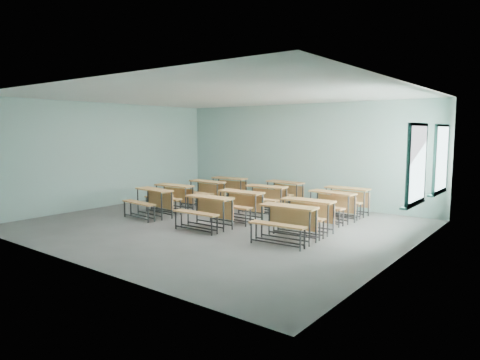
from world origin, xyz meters
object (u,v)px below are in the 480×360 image
object	(u,v)px
desk_unit_r0c2	(286,218)
desk_unit_r2c1	(264,195)
desk_unit_r3c0	(228,185)
desk_unit_r3c1	(283,190)
desk_unit_r0c1	(207,207)
desk_unit_r2c2	(330,202)
desk_unit_r1c1	(239,201)
desk_unit_r0c0	(151,198)
desk_unit_r1c2	(306,211)
desk_unit_r1c0	(172,194)
desk_unit_r2c0	(205,189)
desk_unit_r3c2	(345,197)

from	to	relation	value
desk_unit_r0c2	desk_unit_r2c1	xyz separation A→B (m)	(-2.22, 2.44, 0.00)
desk_unit_r3c0	desk_unit_r3c1	world-z (taller)	same
desk_unit_r2c1	desk_unit_r0c1	bearing A→B (deg)	-93.71
desk_unit_r0c1	desk_unit_r3c1	bearing A→B (deg)	91.85
desk_unit_r2c1	desk_unit_r2c2	bearing A→B (deg)	-3.50
desk_unit_r1c1	desk_unit_r2c1	bearing A→B (deg)	92.94
desk_unit_r3c1	desk_unit_r0c0	bearing A→B (deg)	-112.30
desk_unit_r0c1	desk_unit_r0c2	distance (m)	2.18
desk_unit_r0c0	desk_unit_r3c1	xyz separation A→B (m)	(1.94, 3.65, 0.00)
desk_unit_r1c2	desk_unit_r1c1	bearing A→B (deg)	173.19
desk_unit_r0c1	desk_unit_r3c1	xyz separation A→B (m)	(-0.18, 3.74, 0.00)
desk_unit_r1c0	desk_unit_r3c1	bearing A→B (deg)	46.94
desk_unit_r0c2	desk_unit_r2c0	xyz separation A→B (m)	(-4.40, 2.31, 0.00)
desk_unit_r2c0	desk_unit_r3c2	distance (m)	4.35
desk_unit_r0c0	desk_unit_r1c1	distance (m)	2.44
desk_unit_r0c0	desk_unit_r2c1	bearing A→B (deg)	56.17
desk_unit_r1c0	desk_unit_r3c1	world-z (taller)	same
desk_unit_r0c0	desk_unit_r1c0	size ratio (longest dim) A/B	1.02
desk_unit_r0c1	desk_unit_r2c1	xyz separation A→B (m)	(-0.05, 2.53, 0.00)
desk_unit_r0c2	desk_unit_r3c2	bearing A→B (deg)	89.51
desk_unit_r2c2	desk_unit_r3c2	size ratio (longest dim) A/B	1.06
desk_unit_r1c1	desk_unit_r3c1	xyz separation A→B (m)	(-0.24, 2.55, 0.00)
desk_unit_r0c2	desk_unit_r3c0	xyz separation A→B (m)	(-4.42, 3.46, 0.00)
desk_unit_r1c0	desk_unit_r3c0	world-z (taller)	same
desk_unit_r3c0	desk_unit_r3c1	distance (m)	2.07
desk_unit_r3c0	desk_unit_r3c2	world-z (taller)	same
desk_unit_r2c0	desk_unit_r3c1	xyz separation A→B (m)	(2.04, 1.36, 0.00)
desk_unit_r0c2	desk_unit_r3c1	distance (m)	4.36
desk_unit_r0c1	desk_unit_r3c2	world-z (taller)	same
desk_unit_r1c0	desk_unit_r2c1	xyz separation A→B (m)	(2.27, 1.46, 0.00)
desk_unit_r0c0	desk_unit_r3c2	distance (m)	5.37
desk_unit_r2c2	desk_unit_r3c2	xyz separation A→B (m)	(-0.01, 1.00, 0.00)
desk_unit_r0c0	desk_unit_r1c2	xyz separation A→B (m)	(4.23, 0.95, 0.00)
desk_unit_r2c2	desk_unit_r3c0	size ratio (longest dim) A/B	1.02
desk_unit_r1c1	desk_unit_r3c2	bearing A→B (deg)	49.78
desk_unit_r1c0	desk_unit_r3c2	xyz separation A→B (m)	(4.29, 2.51, 0.00)
desk_unit_r0c1	desk_unit_r3c2	distance (m)	4.08
desk_unit_r0c0	desk_unit_r3c2	xyz separation A→B (m)	(4.09, 3.48, 0.00)
desk_unit_r0c1	desk_unit_r3c1	world-z (taller)	same
desk_unit_r2c0	desk_unit_r3c0	bearing A→B (deg)	91.82
desk_unit_r0c0	desk_unit_r1c0	xyz separation A→B (m)	(-0.20, 0.97, 0.00)
desk_unit_r2c2	desk_unit_r3c1	distance (m)	2.46
desk_unit_r0c1	desk_unit_r2c2	world-z (taller)	same
desk_unit_r0c0	desk_unit_r2c1	world-z (taller)	same
desk_unit_r1c2	desk_unit_r2c1	size ratio (longest dim) A/B	0.98
desk_unit_r2c1	desk_unit_r3c1	size ratio (longest dim) A/B	0.99
desk_unit_r1c2	desk_unit_r2c2	bearing A→B (deg)	92.31
desk_unit_r1c1	desk_unit_r2c0	xyz separation A→B (m)	(-2.27, 1.19, 0.00)
desk_unit_r1c1	desk_unit_r3c0	size ratio (longest dim) A/B	0.97
desk_unit_r0c1	desk_unit_r1c1	bearing A→B (deg)	86.44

